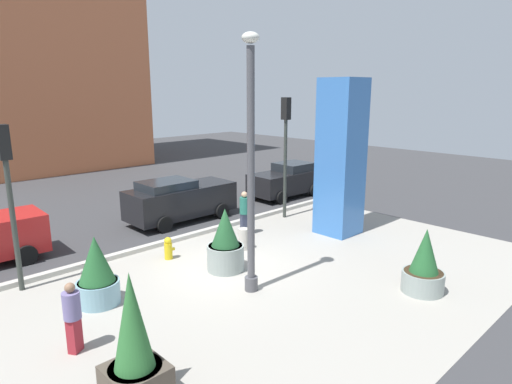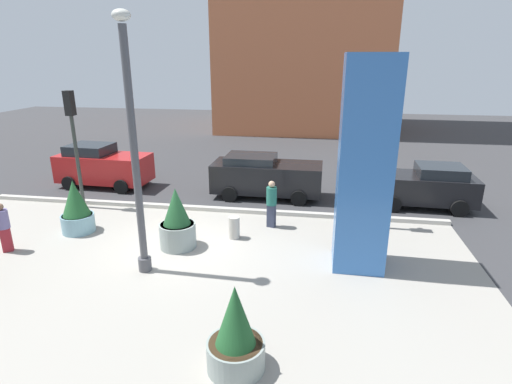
{
  "view_description": "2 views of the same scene",
  "coord_description": "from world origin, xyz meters",
  "px_view_note": "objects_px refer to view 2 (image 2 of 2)",
  "views": [
    {
      "loc": [
        -8.17,
        -9.86,
        5.4
      ],
      "look_at": [
        1.65,
        0.22,
        2.13
      ],
      "focal_mm": 31.07,
      "sensor_mm": 36.0,
      "label": 1
    },
    {
      "loc": [
        4.27,
        -11.29,
        5.71
      ],
      "look_at": [
        2.38,
        0.53,
        1.74
      ],
      "focal_mm": 28.67,
      "sensor_mm": 36.0,
      "label": 2
    }
  ],
  "objects_px": {
    "potted_plant_by_pillar": "(76,209)",
    "concrete_bollard": "(234,228)",
    "car_passing_lane": "(265,176)",
    "pedestrian_crossing": "(3,225)",
    "art_pillar_blue": "(365,167)",
    "traffic_light_far_side": "(360,131)",
    "pedestrian_on_sidewalk": "(271,202)",
    "car_far_lane": "(103,166)",
    "fire_hydrant": "(176,212)",
    "lamp_post": "(135,156)",
    "traffic_light_corner": "(73,131)",
    "potted_plant_near_left": "(177,222)",
    "potted_plant_near_right": "(236,336)",
    "car_intersection": "(425,186)"
  },
  "relations": [
    {
      "from": "fire_hydrant",
      "to": "potted_plant_near_right",
      "type": "bearing_deg",
      "value": -62.15
    },
    {
      "from": "potted_plant_near_left",
      "to": "fire_hydrant",
      "type": "bearing_deg",
      "value": 111.07
    },
    {
      "from": "concrete_bollard",
      "to": "car_passing_lane",
      "type": "xyz_separation_m",
      "value": [
        0.43,
        4.38,
        0.55
      ]
    },
    {
      "from": "car_passing_lane",
      "to": "pedestrian_crossing",
      "type": "height_order",
      "value": "car_passing_lane"
    },
    {
      "from": "art_pillar_blue",
      "to": "car_intersection",
      "type": "xyz_separation_m",
      "value": [
        2.96,
        5.32,
        -2.05
      ]
    },
    {
      "from": "fire_hydrant",
      "to": "traffic_light_far_side",
      "type": "relative_size",
      "value": 0.15
    },
    {
      "from": "lamp_post",
      "to": "potted_plant_near_right",
      "type": "xyz_separation_m",
      "value": [
        3.29,
        -3.32,
        -2.56
      ]
    },
    {
      "from": "art_pillar_blue",
      "to": "pedestrian_crossing",
      "type": "distance_m",
      "value": 10.78
    },
    {
      "from": "potted_plant_near_right",
      "to": "traffic_light_corner",
      "type": "height_order",
      "value": "traffic_light_corner"
    },
    {
      "from": "potted_plant_near_left",
      "to": "pedestrian_on_sidewalk",
      "type": "distance_m",
      "value": 3.39
    },
    {
      "from": "lamp_post",
      "to": "pedestrian_on_sidewalk",
      "type": "bearing_deg",
      "value": 49.4
    },
    {
      "from": "traffic_light_far_side",
      "to": "pedestrian_crossing",
      "type": "distance_m",
      "value": 11.53
    },
    {
      "from": "potted_plant_by_pillar",
      "to": "traffic_light_corner",
      "type": "xyz_separation_m",
      "value": [
        -1.17,
        2.25,
        2.22
      ]
    },
    {
      "from": "potted_plant_near_right",
      "to": "car_intersection",
      "type": "distance_m",
      "value": 11.42
    },
    {
      "from": "art_pillar_blue",
      "to": "fire_hydrant",
      "type": "height_order",
      "value": "art_pillar_blue"
    },
    {
      "from": "car_far_lane",
      "to": "art_pillar_blue",
      "type": "bearing_deg",
      "value": -28.1
    },
    {
      "from": "potted_plant_by_pillar",
      "to": "concrete_bollard",
      "type": "distance_m",
      "value": 5.4
    },
    {
      "from": "traffic_light_corner",
      "to": "fire_hydrant",
      "type": "bearing_deg",
      "value": -12.03
    },
    {
      "from": "art_pillar_blue",
      "to": "pedestrian_on_sidewalk",
      "type": "height_order",
      "value": "art_pillar_blue"
    },
    {
      "from": "traffic_light_far_side",
      "to": "pedestrian_on_sidewalk",
      "type": "xyz_separation_m",
      "value": [
        -2.84,
        -0.54,
        -2.46
      ]
    },
    {
      "from": "concrete_bollard",
      "to": "potted_plant_near_left",
      "type": "bearing_deg",
      "value": -149.93
    },
    {
      "from": "potted_plant_by_pillar",
      "to": "potted_plant_near_right",
      "type": "height_order",
      "value": "potted_plant_by_pillar"
    },
    {
      "from": "concrete_bollard",
      "to": "potted_plant_near_right",
      "type": "bearing_deg",
      "value": -77.75
    },
    {
      "from": "potted_plant_near_left",
      "to": "pedestrian_on_sidewalk",
      "type": "bearing_deg",
      "value": 37.4
    },
    {
      "from": "art_pillar_blue",
      "to": "traffic_light_far_side",
      "type": "distance_m",
      "value": 2.88
    },
    {
      "from": "traffic_light_far_side",
      "to": "traffic_light_corner",
      "type": "height_order",
      "value": "traffic_light_far_side"
    },
    {
      "from": "potted_plant_near_left",
      "to": "potted_plant_by_pillar",
      "type": "bearing_deg",
      "value": 170.81
    },
    {
      "from": "potted_plant_near_left",
      "to": "concrete_bollard",
      "type": "bearing_deg",
      "value": 30.07
    },
    {
      "from": "traffic_light_far_side",
      "to": "car_intersection",
      "type": "bearing_deg",
      "value": 40.66
    },
    {
      "from": "car_intersection",
      "to": "pedestrian_on_sidewalk",
      "type": "xyz_separation_m",
      "value": [
        -5.73,
        -3.02,
        0.08
      ]
    },
    {
      "from": "potted_plant_near_left",
      "to": "car_passing_lane",
      "type": "bearing_deg",
      "value": 69.03
    },
    {
      "from": "car_far_lane",
      "to": "car_passing_lane",
      "type": "bearing_deg",
      "value": -2.35
    },
    {
      "from": "car_far_lane",
      "to": "fire_hydrant",
      "type": "bearing_deg",
      "value": -37.43
    },
    {
      "from": "pedestrian_crossing",
      "to": "potted_plant_near_left",
      "type": "bearing_deg",
      "value": 12.27
    },
    {
      "from": "potted_plant_near_left",
      "to": "fire_hydrant",
      "type": "relative_size",
      "value": 2.6
    },
    {
      "from": "art_pillar_blue",
      "to": "pedestrian_crossing",
      "type": "height_order",
      "value": "art_pillar_blue"
    },
    {
      "from": "fire_hydrant",
      "to": "traffic_light_far_side",
      "type": "bearing_deg",
      "value": 5.67
    },
    {
      "from": "potted_plant_by_pillar",
      "to": "concrete_bollard",
      "type": "xyz_separation_m",
      "value": [
        5.37,
        0.32,
        -0.46
      ]
    },
    {
      "from": "potted_plant_by_pillar",
      "to": "traffic_light_corner",
      "type": "distance_m",
      "value": 3.37
    },
    {
      "from": "traffic_light_far_side",
      "to": "potted_plant_by_pillar",
      "type": "bearing_deg",
      "value": -167.95
    },
    {
      "from": "traffic_light_corner",
      "to": "car_far_lane",
      "type": "distance_m",
      "value": 3.51
    },
    {
      "from": "traffic_light_corner",
      "to": "art_pillar_blue",
      "type": "bearing_deg",
      "value": -16.63
    },
    {
      "from": "concrete_bollard",
      "to": "pedestrian_crossing",
      "type": "height_order",
      "value": "pedestrian_crossing"
    },
    {
      "from": "lamp_post",
      "to": "car_passing_lane",
      "type": "xyz_separation_m",
      "value": [
        2.46,
        6.88,
        -2.37
      ]
    },
    {
      "from": "car_far_lane",
      "to": "potted_plant_near_right",
      "type": "bearing_deg",
      "value": -51.38
    },
    {
      "from": "potted_plant_near_left",
      "to": "traffic_light_corner",
      "type": "bearing_deg",
      "value": 149.92
    },
    {
      "from": "art_pillar_blue",
      "to": "potted_plant_by_pillar",
      "type": "relative_size",
      "value": 3.18
    },
    {
      "from": "potted_plant_near_left",
      "to": "pedestrian_on_sidewalk",
      "type": "relative_size",
      "value": 1.15
    },
    {
      "from": "lamp_post",
      "to": "traffic_light_corner",
      "type": "distance_m",
      "value": 6.34
    },
    {
      "from": "car_far_lane",
      "to": "car_passing_lane",
      "type": "xyz_separation_m",
      "value": [
        7.57,
        -0.31,
        -0.04
      ]
    }
  ]
}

